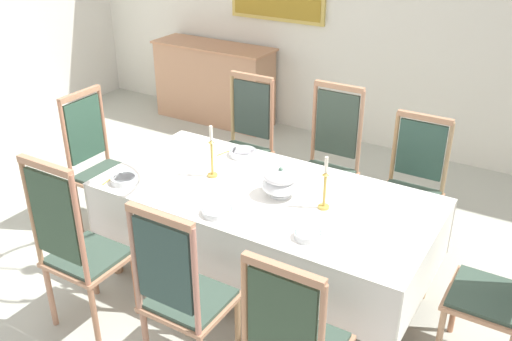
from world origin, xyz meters
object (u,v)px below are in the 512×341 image
(soup_tureen, at_px, (280,182))
(sideboard, at_px, (214,83))
(chair_north_a, at_px, (244,141))
(chair_north_c, at_px, (411,185))
(dining_table, at_px, (265,201))
(chair_north_b, at_px, (328,160))
(bowl_far_left, at_px, (308,235))
(candlestick_west, at_px, (212,156))
(bowl_far_right, at_px, (217,211))
(chair_south_b, at_px, (182,293))
(chair_head_east, at_px, (506,283))
(candlestick_east, at_px, (325,188))
(chair_south_a, at_px, (77,247))
(bowl_near_right, at_px, (124,179))
(spoon_primary, at_px, (231,150))
(spoon_secondary, at_px, (114,176))
(bowl_near_left, at_px, (243,153))
(chair_head_west, at_px, (100,163))
(chair_south_c, at_px, (293,341))

(soup_tureen, distance_m, sideboard, 3.29)
(chair_north_a, height_order, chair_north_c, chair_north_a)
(dining_table, xyz_separation_m, chair_north_b, (0.03, 0.94, -0.08))
(bowl_far_left, bearing_deg, candlestick_west, 158.74)
(bowl_far_right, bearing_deg, soup_tureen, 61.35)
(chair_north_c, bearing_deg, sideboard, -28.04)
(dining_table, xyz_separation_m, chair_south_b, (0.03, -0.93, -0.09))
(chair_head_east, xyz_separation_m, candlestick_east, (-1.08, -0.00, 0.28))
(chair_north_c, bearing_deg, chair_north_a, -0.17)
(chair_south_a, bearing_deg, candlestick_west, 70.50)
(chair_north_a, bearing_deg, chair_north_b, -179.79)
(chair_south_b, bearing_deg, bowl_near_right, 148.22)
(candlestick_east, height_order, spoon_primary, candlestick_east)
(spoon_primary, height_order, spoon_secondary, same)
(chair_south_b, relative_size, bowl_near_left, 5.68)
(bowl_near_left, height_order, bowl_far_left, bowl_near_left)
(chair_head_east, xyz_separation_m, candlestick_west, (-1.91, -0.00, 0.29))
(chair_head_west, distance_m, bowl_near_right, 0.76)
(bowl_far_right, bearing_deg, dining_table, 75.16)
(chair_head_east, bearing_deg, chair_north_a, 67.41)
(candlestick_west, xyz_separation_m, candlestick_east, (0.83, 0.00, -0.01))
(bowl_near_left, relative_size, spoon_primary, 1.15)
(chair_north_b, distance_m, spoon_secondary, 1.65)
(chair_north_b, xyz_separation_m, bowl_near_right, (-0.89, -1.32, 0.18))
(chair_north_c, distance_m, bowl_near_right, 2.05)
(candlestick_west, bearing_deg, bowl_far_right, -51.72)
(candlestick_east, height_order, sideboard, candlestick_east)
(chair_south_c, xyz_separation_m, spoon_secondary, (-1.69, 0.58, 0.19))
(chair_head_east, distance_m, candlestick_east, 1.12)
(chair_head_east, relative_size, candlestick_east, 3.50)
(bowl_far_right, xyz_separation_m, sideboard, (-1.99, 2.81, -0.31))
(chair_north_c, relative_size, chair_head_east, 0.87)
(chair_north_a, bearing_deg, bowl_near_right, 84.97)
(dining_table, distance_m, chair_south_c, 1.17)
(spoon_secondary, bearing_deg, sideboard, 100.60)
(spoon_secondary, bearing_deg, spoon_primary, 48.37)
(chair_south_a, xyz_separation_m, candlestick_east, (1.16, 0.94, 0.28))
(chair_south_b, bearing_deg, dining_table, 91.87)
(chair_south_a, relative_size, bowl_far_right, 6.35)
(bowl_near_left, bearing_deg, sideboard, 129.56)
(chair_north_c, height_order, spoon_primary, chair_north_c)
(spoon_primary, bearing_deg, bowl_far_left, -20.86)
(dining_table, bearing_deg, chair_north_a, 128.67)
(chair_head_east, height_order, bowl_far_left, chair_head_east)
(chair_north_c, xyz_separation_m, bowl_far_left, (-0.22, -1.28, 0.21))
(chair_head_east, relative_size, sideboard, 0.84)
(candlestick_east, xyz_separation_m, spoon_primary, (-0.95, 0.41, -0.13))
(chair_south_b, xyz_separation_m, bowl_near_right, (-0.89, 0.55, 0.19))
(spoon_primary, relative_size, spoon_secondary, 0.99)
(chair_north_a, relative_size, chair_head_east, 0.93)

